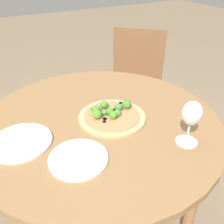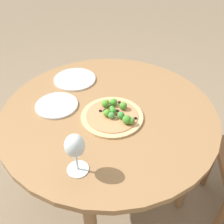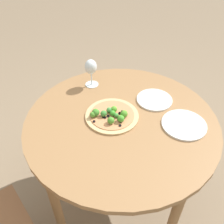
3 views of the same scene
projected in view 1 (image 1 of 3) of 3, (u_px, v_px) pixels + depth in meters
name	position (u px, v px, depth m)	size (l,w,h in m)	color
ground_plane	(103.00, 222.00, 1.42)	(12.00, 12.00, 0.00)	#847056
dining_table	(100.00, 135.00, 1.08)	(1.01, 1.01, 0.71)	olive
chair	(134.00, 85.00, 1.87)	(0.57, 0.57, 0.85)	brown
pizza	(112.00, 115.00, 1.05)	(0.28, 0.28, 0.05)	tan
wine_glass	(192.00, 115.00, 0.85)	(0.08, 0.08, 0.17)	silver
plate_near	(78.00, 159.00, 0.83)	(0.20, 0.20, 0.01)	silver
plate_far	(21.00, 141.00, 0.91)	(0.23, 0.23, 0.01)	silver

